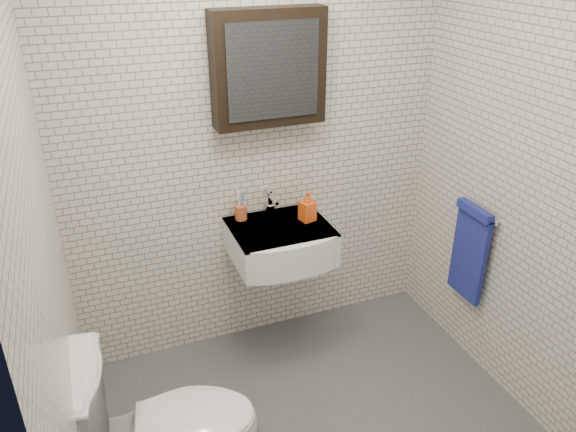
# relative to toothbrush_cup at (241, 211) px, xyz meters

# --- Properties ---
(room_shell) EXTENTS (2.22, 2.02, 2.51)m
(room_shell) POSITION_rel_toothbrush_cup_xyz_m (0.13, -0.94, 0.57)
(room_shell) COLOR silver
(room_shell) RESTS_ON ground
(washbasin) EXTENTS (0.55, 0.50, 0.20)m
(washbasin) POSITION_rel_toothbrush_cup_xyz_m (0.18, -0.21, -0.14)
(washbasin) COLOR white
(washbasin) RESTS_ON room_shell
(faucet) EXTENTS (0.06, 0.20, 0.15)m
(faucet) POSITION_rel_toothbrush_cup_xyz_m (0.18, -0.01, 0.02)
(faucet) COLOR silver
(faucet) RESTS_ON washbasin
(mirror_cabinet) EXTENTS (0.60, 0.15, 0.60)m
(mirror_cabinet) POSITION_rel_toothbrush_cup_xyz_m (0.18, -0.01, 0.80)
(mirror_cabinet) COLOR black
(mirror_cabinet) RESTS_ON room_shell
(towel_rail) EXTENTS (0.09, 0.30, 0.58)m
(towel_rail) POSITION_rel_toothbrush_cup_xyz_m (1.17, -0.59, -0.17)
(towel_rail) COLOR silver
(towel_rail) RESTS_ON room_shell
(toothbrush_cup) EXTENTS (0.09, 0.09, 0.19)m
(toothbrush_cup) POSITION_rel_toothbrush_cup_xyz_m (0.00, 0.00, 0.00)
(toothbrush_cup) COLOR #B44F2D
(toothbrush_cup) RESTS_ON washbasin
(soap_bottle) EXTENTS (0.10, 0.10, 0.18)m
(soap_bottle) POSITION_rel_toothbrush_cup_xyz_m (0.35, -0.15, 0.04)
(soap_bottle) COLOR orange
(soap_bottle) RESTS_ON washbasin
(toilet) EXTENTS (0.89, 0.60, 0.84)m
(toilet) POSITION_rel_toothbrush_cup_xyz_m (-0.67, -0.99, -0.48)
(toilet) COLOR white
(toilet) RESTS_ON ground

